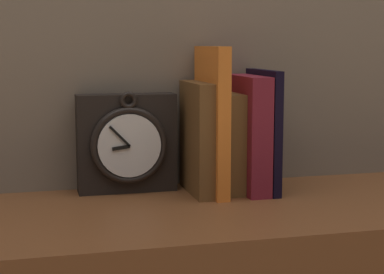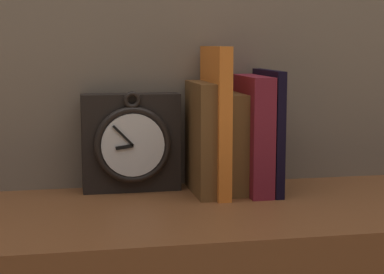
{
  "view_description": "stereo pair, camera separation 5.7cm",
  "coord_description": "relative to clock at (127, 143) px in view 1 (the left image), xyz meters",
  "views": [
    {
      "loc": [
        -0.25,
        -0.95,
        1.15
      ],
      "look_at": [
        0.0,
        0.0,
        1.0
      ],
      "focal_mm": 60.0,
      "sensor_mm": 36.0,
      "label": 1
    },
    {
      "loc": [
        -0.19,
        -0.96,
        1.15
      ],
      "look_at": [
        0.0,
        0.0,
        1.0
      ],
      "focal_mm": 60.0,
      "sensor_mm": 36.0,
      "label": 2
    }
  ],
  "objects": [
    {
      "name": "book_slot3_maroon",
      "position": [
        0.21,
        -0.04,
        0.02
      ],
      "size": [
        0.04,
        0.15,
        0.2
      ],
      "color": "maroon",
      "rests_on": "bookshelf"
    },
    {
      "name": "clock",
      "position": [
        0.0,
        0.0,
        0.0
      ],
      "size": [
        0.17,
        0.06,
        0.18
      ],
      "color": "black",
      "rests_on": "bookshelf"
    },
    {
      "name": "book_slot0_brown",
      "position": [
        0.11,
        -0.04,
        0.01
      ],
      "size": [
        0.03,
        0.14,
        0.19
      ],
      "color": "brown",
      "rests_on": "bookshelf"
    },
    {
      "name": "book_slot4_black",
      "position": [
        0.23,
        -0.04,
        0.02
      ],
      "size": [
        0.02,
        0.15,
        0.21
      ],
      "color": "black",
      "rests_on": "bookshelf"
    },
    {
      "name": "book_slot1_orange",
      "position": [
        0.14,
        -0.05,
        0.04
      ],
      "size": [
        0.02,
        0.15,
        0.25
      ],
      "color": "orange",
      "rests_on": "bookshelf"
    },
    {
      "name": "book_slot2_brown",
      "position": [
        0.17,
        -0.03,
        0.0
      ],
      "size": [
        0.03,
        0.12,
        0.17
      ],
      "color": "brown",
      "rests_on": "bookshelf"
    }
  ]
}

